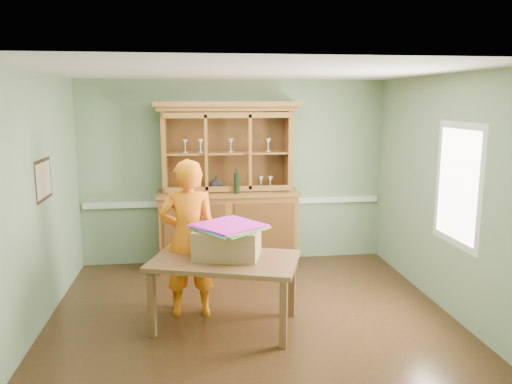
{
  "coord_description": "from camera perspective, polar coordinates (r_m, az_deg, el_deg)",
  "views": [
    {
      "loc": [
        -0.62,
        -5.31,
        2.4
      ],
      "look_at": [
        0.11,
        0.4,
        1.34
      ],
      "focal_mm": 35.0,
      "sensor_mm": 36.0,
      "label": 1
    }
  ],
  "objects": [
    {
      "name": "kite_stack",
      "position": [
        5.26,
        -3.21,
        -3.95
      ],
      "size": [
        0.84,
        0.84,
        0.05
      ],
      "rotation": [
        0.0,
        0.0,
        0.66
      ],
      "color": "yellow",
      "rests_on": "cardboard_box"
    },
    {
      "name": "floor",
      "position": [
        5.86,
        -0.63,
        -13.76
      ],
      "size": [
        4.5,
        4.5,
        0.0
      ],
      "primitive_type": "plane",
      "color": "#412615",
      "rests_on": "ground"
    },
    {
      "name": "chair_rail",
      "position": [
        7.46,
        -2.41,
        -1.18
      ],
      "size": [
        4.41,
        0.05,
        0.08
      ],
      "primitive_type": "cube",
      "color": "silver",
      "rests_on": "wall_back"
    },
    {
      "name": "wall_back",
      "position": [
        7.41,
        -2.45,
        2.27
      ],
      "size": [
        4.5,
        0.0,
        4.5
      ],
      "primitive_type": "plane",
      "rotation": [
        1.57,
        0.0,
        0.0
      ],
      "color": "gray",
      "rests_on": "floor"
    },
    {
      "name": "framed_map",
      "position": [
        5.9,
        -23.08,
        1.29
      ],
      "size": [
        0.03,
        0.6,
        0.46
      ],
      "color": "#2F2012",
      "rests_on": "wall_left"
    },
    {
      "name": "person",
      "position": [
        5.61,
        -7.72,
        -5.3
      ],
      "size": [
        0.65,
        0.43,
        1.78
      ],
      "primitive_type": "imported",
      "rotation": [
        0.0,
        0.0,
        3.13
      ],
      "color": "orange",
      "rests_on": "floor"
    },
    {
      "name": "window_panel",
      "position": [
        5.83,
        22.01,
        0.77
      ],
      "size": [
        0.03,
        0.96,
        1.36
      ],
      "color": "silver",
      "rests_on": "wall_right"
    },
    {
      "name": "ceiling",
      "position": [
        5.35,
        -0.69,
        13.62
      ],
      "size": [
        4.5,
        4.5,
        0.0
      ],
      "primitive_type": "plane",
      "rotation": [
        3.14,
        0.0,
        0.0
      ],
      "color": "white",
      "rests_on": "wall_back"
    },
    {
      "name": "cardboard_box",
      "position": [
        5.35,
        -3.29,
        -5.75
      ],
      "size": [
        0.78,
        0.68,
        0.31
      ],
      "primitive_type": "cube",
      "rotation": [
        0.0,
        0.0,
        -0.25
      ],
      "color": "#916C4B",
      "rests_on": "dining_table"
    },
    {
      "name": "wall_front",
      "position": [
        3.53,
        3.13,
        -6.94
      ],
      "size": [
        4.5,
        0.0,
        4.5
      ],
      "primitive_type": "plane",
      "rotation": [
        -1.57,
        0.0,
        0.0
      ],
      "color": "gray",
      "rests_on": "floor"
    },
    {
      "name": "dining_table",
      "position": [
        5.35,
        -3.61,
        -8.5
      ],
      "size": [
        1.72,
        1.33,
        0.76
      ],
      "rotation": [
        0.0,
        0.0,
        -0.31
      ],
      "color": "brown",
      "rests_on": "floor"
    },
    {
      "name": "wall_left",
      "position": [
        5.66,
        -23.94,
        -1.2
      ],
      "size": [
        0.0,
        4.0,
        4.0
      ],
      "primitive_type": "plane",
      "rotation": [
        1.57,
        0.0,
        1.57
      ],
      "color": "gray",
      "rests_on": "floor"
    },
    {
      "name": "wall_right",
      "position": [
        6.13,
        20.73,
        -0.14
      ],
      "size": [
        0.0,
        4.0,
        4.0
      ],
      "primitive_type": "plane",
      "rotation": [
        1.57,
        0.0,
        -1.57
      ],
      "color": "gray",
      "rests_on": "floor"
    },
    {
      "name": "china_hutch",
      "position": [
        7.23,
        -3.22,
        -2.11
      ],
      "size": [
        2.03,
        0.67,
        2.38
      ],
      "color": "brown",
      "rests_on": "floor"
    }
  ]
}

